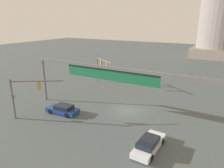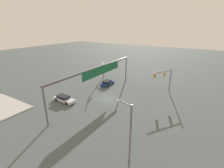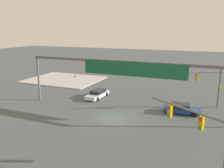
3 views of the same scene
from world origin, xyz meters
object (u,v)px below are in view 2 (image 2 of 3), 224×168
object	(u,v)px
traffic_signal_opposite_side	(103,67)
sedan_car_waiting_far	(107,83)
sedan_car_approaching	(64,99)
traffic_signal_near_corner	(164,76)
streetlamp_curved_arm	(129,129)

from	to	relation	value
traffic_signal_opposite_side	sedan_car_waiting_far	bearing A→B (deg)	15.58
traffic_signal_opposite_side	sedan_car_approaching	size ratio (longest dim) A/B	1.16
traffic_signal_near_corner	streetlamp_curved_arm	bearing A→B (deg)	38.99
traffic_signal_opposite_side	sedan_car_waiting_far	world-z (taller)	traffic_signal_opposite_side
traffic_signal_near_corner	streetlamp_curved_arm	world-z (taller)	streetlamp_curved_arm
traffic_signal_near_corner	sedan_car_approaching	xyz separation A→B (m)	(15.41, -15.66, -3.24)
traffic_signal_near_corner	sedan_car_approaching	distance (m)	22.21
streetlamp_curved_arm	sedan_car_waiting_far	size ratio (longest dim) A/B	1.59
traffic_signal_near_corner	sedan_car_waiting_far	distance (m)	14.25
traffic_signal_opposite_side	sedan_car_approaching	distance (m)	16.07
streetlamp_curved_arm	sedan_car_approaching	bearing A→B (deg)	-3.40
sedan_car_approaching	streetlamp_curved_arm	bearing A→B (deg)	-19.07
traffic_signal_opposite_side	streetlamp_curved_arm	bearing A→B (deg)	7.50
traffic_signal_near_corner	sedan_car_waiting_far	size ratio (longest dim) A/B	1.23
traffic_signal_near_corner	sedan_car_waiting_far	xyz separation A→B (m)	(2.62, -13.62, -3.24)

